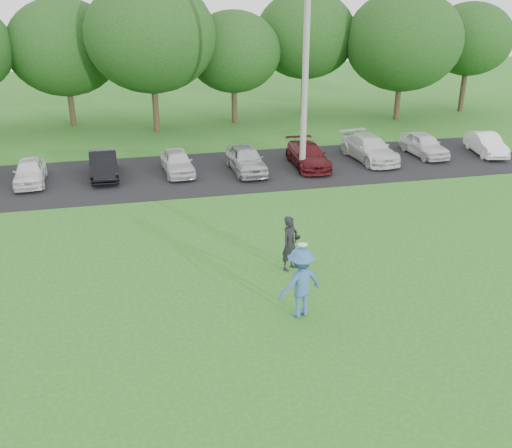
{
  "coord_description": "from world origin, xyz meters",
  "views": [
    {
      "loc": [
        -3.62,
        -12.55,
        8.31
      ],
      "look_at": [
        0.0,
        3.5,
        1.3
      ],
      "focal_mm": 40.0,
      "sensor_mm": 36.0,
      "label": 1
    }
  ],
  "objects": [
    {
      "name": "parking_lot",
      "position": [
        0.0,
        13.0,
        0.01
      ],
      "size": [
        32.0,
        6.5,
        0.03
      ],
      "primitive_type": "cube",
      "color": "black",
      "rests_on": "ground"
    },
    {
      "name": "tree_row",
      "position": [
        1.51,
        22.76,
        4.91
      ],
      "size": [
        42.39,
        9.85,
        8.64
      ],
      "color": "#38281C",
      "rests_on": "ground"
    },
    {
      "name": "utility_pole",
      "position": [
        4.13,
        11.95,
        4.73
      ],
      "size": [
        0.28,
        0.28,
        9.45
      ],
      "primitive_type": "cylinder",
      "color": "gray",
      "rests_on": "ground"
    },
    {
      "name": "frisbee_player",
      "position": [
        0.44,
        0.1,
        0.99
      ],
      "size": [
        1.43,
        1.08,
        2.11
      ],
      "color": "#36619A",
      "rests_on": "ground"
    },
    {
      "name": "parked_cars",
      "position": [
        -0.09,
        13.03,
        0.6
      ],
      "size": [
        30.29,
        4.62,
        1.22
      ],
      "color": "silver",
      "rests_on": "parking_lot"
    },
    {
      "name": "camera_bystander",
      "position": [
        0.91,
        2.76,
        0.88
      ],
      "size": [
        0.77,
        0.72,
        1.76
      ],
      "color": "black",
      "rests_on": "ground"
    },
    {
      "name": "ground",
      "position": [
        0.0,
        0.0,
        0.0
      ],
      "size": [
        100.0,
        100.0,
        0.0
      ],
      "primitive_type": "plane",
      "color": "#276B1E",
      "rests_on": "ground"
    }
  ]
}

